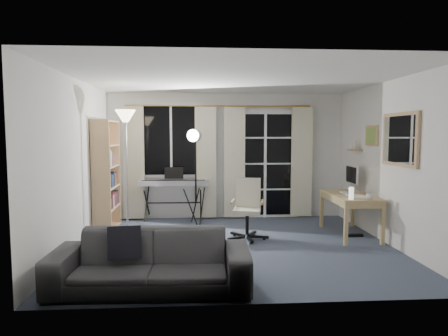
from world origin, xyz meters
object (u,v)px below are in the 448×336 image
at_px(studio_light, 195,147).
at_px(desk, 350,199).
at_px(torchiere_lamp, 126,135).
at_px(bookshelf, 104,178).
at_px(office_chair, 248,203).
at_px(monitor, 352,175).
at_px(mug, 370,195).
at_px(keyboard_piano, 174,183).
at_px(sofa, 151,251).

xyz_separation_m(studio_light, desk, (2.48, -0.85, -0.82)).
bearing_deg(torchiere_lamp, bookshelf, 132.86).
relative_size(bookshelf, studio_light, 1.06).
relative_size(office_chair, monitor, 1.95).
xyz_separation_m(office_chair, mug, (1.75, -0.47, 0.17)).
bearing_deg(keyboard_piano, sofa, -90.04).
relative_size(keyboard_piano, office_chair, 1.39).
height_order(studio_light, monitor, studio_light).
bearing_deg(keyboard_piano, office_chair, -44.25).
bearing_deg(monitor, studio_light, 171.96).
bearing_deg(office_chair, bookshelf, 176.24).
bearing_deg(sofa, monitor, 40.22).
distance_m(studio_light, sofa, 3.09).
bearing_deg(desk, monitor, 66.90).
height_order(bookshelf, monitor, bookshelf).
height_order(keyboard_piano, desk, keyboard_piano).
bearing_deg(bookshelf, monitor, -3.01).
bearing_deg(keyboard_piano, bookshelf, -152.51).
bearing_deg(studio_light, mug, -5.43).
height_order(bookshelf, mug, bookshelf).
bearing_deg(desk, studio_light, 161.56).
bearing_deg(studio_light, torchiere_lamp, -123.99).
bearing_deg(sofa, bookshelf, 113.53).
bearing_deg(torchiere_lamp, studio_light, 33.78).
relative_size(keyboard_piano, monitor, 2.71).
height_order(bookshelf, desk, bookshelf).
distance_m(bookshelf, mug, 4.26).
bearing_deg(monitor, bookshelf, 177.96).
relative_size(torchiere_lamp, office_chair, 2.13).
distance_m(torchiere_lamp, studio_light, 1.29).
bearing_deg(mug, bookshelf, 164.49).
xyz_separation_m(office_chair, monitor, (1.85, 0.48, 0.37)).
height_order(bookshelf, studio_light, bookshelf).
distance_m(bookshelf, monitor, 4.20).
bearing_deg(mug, desk, 101.31).
relative_size(studio_light, monitor, 3.64).
bearing_deg(office_chair, keyboard_piano, 146.93).
distance_m(office_chair, sofa, 2.39).
height_order(keyboard_piano, office_chair, keyboard_piano).
distance_m(torchiere_lamp, monitor, 3.82).
distance_m(office_chair, mug, 1.82).
height_order(desk, monitor, monitor).
height_order(torchiere_lamp, office_chair, torchiere_lamp).
bearing_deg(mug, monitor, 84.18).
distance_m(monitor, sofa, 4.03).
xyz_separation_m(studio_light, monitor, (2.68, -0.40, -0.48)).
bearing_deg(desk, office_chair, -178.58).
distance_m(desk, monitor, 0.59).
relative_size(studio_light, office_chair, 1.87).
xyz_separation_m(torchiere_lamp, sofa, (0.62, -2.19, -1.20)).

